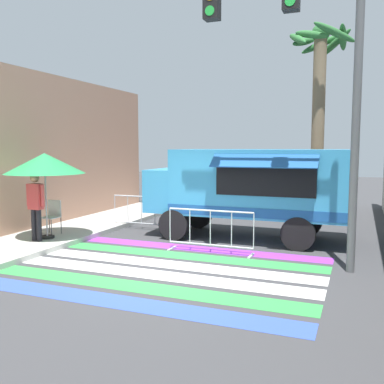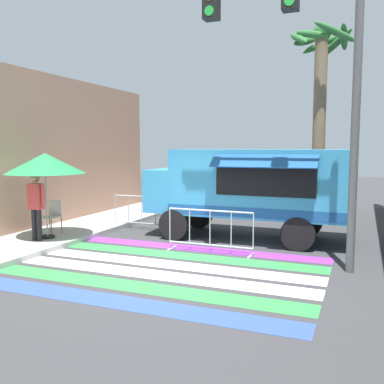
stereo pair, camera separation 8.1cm
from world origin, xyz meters
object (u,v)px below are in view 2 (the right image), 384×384
food_truck (247,185)px  traffic_signal_pole (295,36)px  barricade_front (210,232)px  patio_umbrella (45,164)px  vendor_person (36,203)px  folding_chair (53,214)px  barricade_side (142,213)px  palm_tree (320,92)px

food_truck → traffic_signal_pole: 4.21m
traffic_signal_pole → barricade_front: traffic_signal_pole is taller
food_truck → patio_umbrella: 5.24m
food_truck → traffic_signal_pole: (1.52, -2.34, 3.15)m
food_truck → vendor_person: bearing=-148.8°
traffic_signal_pole → folding_chair: size_ratio=7.07×
folding_chair → vendor_person: (0.19, -0.82, 0.41)m
food_truck → barricade_side: bearing=179.0°
food_truck → traffic_signal_pole: bearing=-57.0°
patio_umbrella → vendor_person: patio_umbrella is taller
patio_umbrella → palm_tree: bearing=47.9°
food_truck → traffic_signal_pole: size_ratio=0.84×
vendor_person → patio_umbrella: bearing=90.8°
folding_chair → barricade_front: (4.43, 0.10, -0.18)m
vendor_person → palm_tree: (6.02, 6.98, 3.23)m
food_truck → palm_tree: 5.26m
vendor_person → barricade_side: vendor_person is taller
folding_chair → vendor_person: size_ratio=0.54×
vendor_person → folding_chair: bearing=107.7°
barricade_front → food_truck: bearing=78.5°
traffic_signal_pole → palm_tree: palm_tree is taller
folding_chair → barricade_front: bearing=-14.9°
vendor_person → barricade_side: bearing=68.5°
vendor_person → traffic_signal_pole: bearing=8.8°
barricade_side → food_truck: bearing=-1.0°
food_truck → barricade_side: (-3.23, 0.05, -0.96)m
barricade_front → palm_tree: palm_tree is taller
barricade_front → barricade_side: 3.44m
folding_chair → barricade_side: 2.59m
patio_umbrella → barricade_front: (4.22, 0.58, -1.53)m
barricade_side → palm_tree: bearing=41.7°
traffic_signal_pole → patio_umbrella: size_ratio=2.95×
palm_tree → barricade_front: bearing=-106.4°
vendor_person → palm_tree: 9.77m
food_truck → palm_tree: (1.40, 4.18, 2.86)m
food_truck → folding_chair: 5.26m
folding_chair → vendor_person: 0.94m
traffic_signal_pole → palm_tree: (-0.12, 6.52, -0.29)m
barricade_side → folding_chair: bearing=-128.0°
folding_chair → barricade_front: size_ratio=0.44×
traffic_signal_pole → patio_umbrella: (-6.12, -0.11, -2.57)m
food_truck → barricade_side: size_ratio=2.92×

